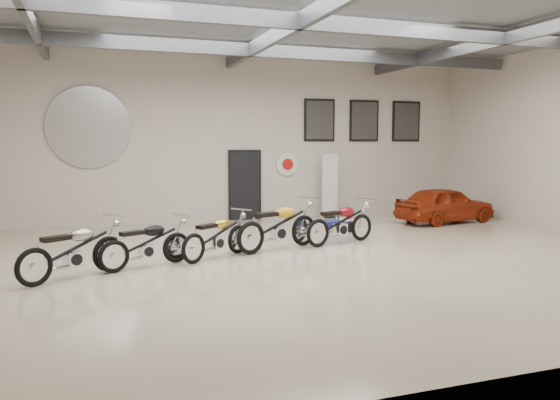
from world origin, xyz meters
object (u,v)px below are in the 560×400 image
object	(u,v)px
banner_stand	(330,187)
motorcycle_gold	(217,235)
motorcycle_black	(146,242)
go_kart	(336,221)
motorcycle_silver	(73,249)
motorcycle_red	(340,222)
vintage_car	(445,205)
motorcycle_yellow	(278,224)

from	to	relation	value
banner_stand	motorcycle_gold	xyz separation A→B (m)	(-4.76, -4.88, -0.50)
motorcycle_black	go_kart	distance (m)	5.94
motorcycle_gold	motorcycle_black	bearing A→B (deg)	161.04
banner_stand	motorcycle_black	world-z (taller)	banner_stand
motorcycle_silver	go_kart	distance (m)	7.30
motorcycle_red	motorcycle_gold	bearing A→B (deg)	173.65
motorcycle_red	go_kart	world-z (taller)	motorcycle_red
motorcycle_silver	vintage_car	distance (m)	10.95
banner_stand	vintage_car	world-z (taller)	banner_stand
motorcycle_gold	motorcycle_red	size ratio (longest dim) A/B	0.94
banner_stand	motorcycle_red	bearing A→B (deg)	-113.81
go_kart	motorcycle_black	bearing A→B (deg)	-150.00
motorcycle_silver	vintage_car	world-z (taller)	vintage_car
motorcycle_gold	vintage_car	size ratio (longest dim) A/B	0.60
motorcycle_silver	motorcycle_red	world-z (taller)	motorcycle_silver
motorcycle_black	banner_stand	bearing A→B (deg)	17.86
vintage_car	banner_stand	bearing A→B (deg)	44.49
motorcycle_black	motorcycle_red	world-z (taller)	motorcycle_red
motorcycle_gold	banner_stand	bearing A→B (deg)	12.06
motorcycle_black	go_kart	size ratio (longest dim) A/B	1.23
motorcycle_silver	motorcycle_gold	bearing A→B (deg)	-15.75
motorcycle_yellow	motorcycle_red	size ratio (longest dim) A/B	1.10
banner_stand	motorcycle_yellow	size ratio (longest dim) A/B	0.90
banner_stand	vintage_car	xyz separation A→B (m)	(2.83, -2.11, -0.45)
motorcycle_silver	motorcycle_black	distance (m)	1.37
motorcycle_silver	motorcycle_gold	distance (m)	2.87
motorcycle_red	vintage_car	size ratio (longest dim) A/B	0.64
motorcycle_silver	motorcycle_yellow	bearing A→B (deg)	-16.05
banner_stand	motorcycle_gold	distance (m)	6.84
motorcycle_gold	vintage_car	xyz separation A→B (m)	(7.59, 2.77, 0.05)
banner_stand	motorcycle_red	world-z (taller)	banner_stand
motorcycle_yellow	go_kart	world-z (taller)	motorcycle_yellow
motorcycle_red	vintage_car	world-z (taller)	vintage_car
motorcycle_black	motorcycle_yellow	size ratio (longest dim) A/B	0.85
go_kart	motorcycle_silver	bearing A→B (deg)	-151.56
motorcycle_gold	go_kart	world-z (taller)	motorcycle_gold
motorcycle_silver	motorcycle_yellow	xyz separation A→B (m)	(4.24, 1.26, 0.04)
motorcycle_gold	motorcycle_red	world-z (taller)	motorcycle_red
motorcycle_silver	motorcycle_yellow	distance (m)	4.42
motorcycle_black	vintage_car	xyz separation A→B (m)	(9.04, 3.16, 0.05)
motorcycle_silver	motorcycle_gold	world-z (taller)	motorcycle_silver
motorcycle_yellow	go_kart	distance (m)	3.03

